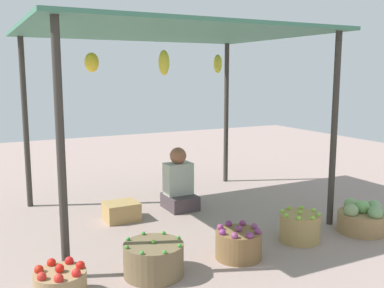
{
  "coord_description": "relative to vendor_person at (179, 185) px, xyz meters",
  "views": [
    {
      "loc": [
        -2.14,
        -4.75,
        1.7
      ],
      "look_at": [
        0.0,
        -0.57,
        0.95
      ],
      "focal_mm": 41.52,
      "sensor_mm": 36.0,
      "label": 1
    }
  ],
  "objects": [
    {
      "name": "basket_green_chilies",
      "position": [
        -1.01,
        -1.62,
        -0.16
      ],
      "size": [
        0.51,
        0.51,
        0.31
      ],
      "color": "brown",
      "rests_on": "ground"
    },
    {
      "name": "basket_cabbages",
      "position": [
        1.39,
        -1.68,
        -0.15
      ],
      "size": [
        0.51,
        0.51,
        0.35
      ],
      "color": "#9D7A50",
      "rests_on": "ground"
    },
    {
      "name": "market_stall_structure",
      "position": [
        -0.21,
        -0.18,
        1.74
      ],
      "size": [
        3.25,
        2.58,
        2.19
      ],
      "color": "#38332D",
      "rests_on": "ground"
    },
    {
      "name": "basket_limes",
      "position": [
        0.62,
        -1.57,
        -0.15
      ],
      "size": [
        0.41,
        0.41,
        0.32
      ],
      "color": "#A58750",
      "rests_on": "ground"
    },
    {
      "name": "basket_purple_onions",
      "position": [
        -0.17,
        -1.65,
        -0.16
      ],
      "size": [
        0.43,
        0.43,
        0.31
      ],
      "color": "brown",
      "rests_on": "ground"
    },
    {
      "name": "ground_plane",
      "position": [
        -0.2,
        -0.19,
        -0.3
      ],
      "size": [
        14.0,
        14.0,
        0.0
      ],
      "primitive_type": "plane",
      "color": "gray"
    },
    {
      "name": "wooden_crate_near_vendor",
      "position": [
        -0.8,
        -0.12,
        -0.19
      ],
      "size": [
        0.38,
        0.33,
        0.21
      ],
      "primitive_type": "cube",
      "color": "#AC8750",
      "rests_on": "ground"
    },
    {
      "name": "vendor_person",
      "position": [
        0.0,
        0.0,
        0.0
      ],
      "size": [
        0.36,
        0.44,
        0.78
      ],
      "color": "#46393E",
      "rests_on": "ground"
    },
    {
      "name": "basket_red_tomatoes",
      "position": [
        -1.79,
        -1.66,
        -0.18
      ],
      "size": [
        0.4,
        0.4,
        0.27
      ],
      "color": "#9C7D55",
      "rests_on": "ground"
    }
  ]
}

